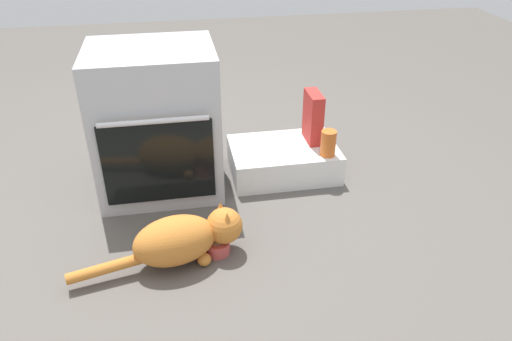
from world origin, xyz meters
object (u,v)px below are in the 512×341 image
oven (156,122)px  pantry_cabinet (283,160)px  food_bowl (217,246)px  cat (184,238)px  cereal_box (313,117)px  sauce_jar (328,143)px

oven → pantry_cabinet: size_ratio=1.30×
pantry_cabinet → food_bowl: (-0.44, -0.62, -0.05)m
oven → cat: bearing=-82.4°
cereal_box → cat: bearing=-137.3°
oven → cat: size_ratio=1.02×
oven → food_bowl: bearing=-69.6°
cereal_box → food_bowl: bearing=-132.6°
food_bowl → cereal_box: 0.95m
food_bowl → cereal_box: (0.61, 0.67, 0.27)m
pantry_cabinet → sauce_jar: bearing=-32.6°
pantry_cabinet → cat: bearing=-132.0°
oven → sauce_jar: 0.89m
sauce_jar → cereal_box: size_ratio=0.50×
food_bowl → sauce_jar: bearing=36.8°
pantry_cabinet → cereal_box: (0.17, 0.05, 0.22)m
pantry_cabinet → cat: size_ratio=0.79×
pantry_cabinet → cat: cat is taller
oven → cat: (0.08, -0.64, -0.25)m
oven → sauce_jar: size_ratio=5.39×
oven → cat: 0.69m
food_bowl → sauce_jar: sauce_jar is taller
oven → pantry_cabinet: oven is taller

